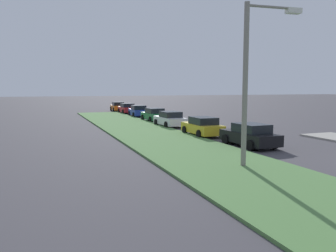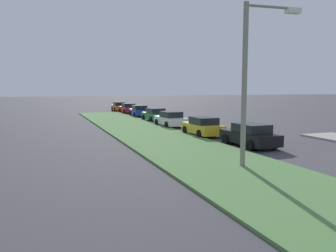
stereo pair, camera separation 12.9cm
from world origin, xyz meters
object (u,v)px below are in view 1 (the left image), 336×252
Objects in this scene: parked_car_black at (250,135)px; parked_car_blue at (138,111)px; parked_car_red at (127,108)px; parked_car_green at (154,115)px; parked_car_orange at (118,107)px; streetlight at (252,73)px; parked_car_yellow at (202,127)px; parked_car_white at (170,119)px.

parked_car_blue is at bearing -1.49° from parked_car_black.
parked_car_blue and parked_car_red have the same top height.
parked_car_orange is at bearing -0.78° from parked_car_green.
streetlight reaches higher than parked_car_black.
parked_car_yellow is 0.57× the size of streetlight.
parked_car_white is 5.78m from parked_car_green.
parked_car_orange is at bearing 3.68° from parked_car_blue.
parked_car_blue is 11.44m from parked_car_orange.
parked_car_green is at bearing -177.00° from parked_car_orange.
parked_car_blue is (24.79, 0.36, 0.00)m from parked_car_black.
parked_car_yellow is at bearing 177.76° from parked_car_green.
parked_car_orange is (30.71, -0.03, 0.00)m from parked_car_yellow.
parked_car_blue is 0.58× the size of streetlight.
parked_car_white is 1.00× the size of parked_car_green.
parked_car_white is 1.01× the size of parked_car_red.
parked_car_black is 1.01× the size of parked_car_green.
parked_car_black is 5.55m from parked_car_yellow.
parked_car_yellow and parked_car_white have the same top height.
parked_car_orange is (5.33, 0.21, 0.00)m from parked_car_red.
parked_car_yellow is at bearing -177.60° from parked_car_orange.
parked_car_white and parked_car_red have the same top height.
parked_car_green is 0.99× the size of parked_car_blue.
parked_car_orange is at bearing 1.80° from parked_car_red.
streetlight is at bearing 178.64° from parked_car_orange.
parked_car_red is (30.90, 0.36, 0.00)m from parked_car_black.
parked_car_blue is (19.27, -0.23, 0.00)m from parked_car_yellow.
parked_car_green is (5.77, -0.32, 0.00)m from parked_car_white.
parked_car_white is 17.80m from streetlight.
streetlight is at bearing 143.67° from parked_car_black.
parked_car_green is at bearing -177.66° from parked_car_blue.
parked_car_white is 18.60m from parked_car_red.
parked_car_white is at bearing 1.32° from parked_car_yellow.
parked_car_white is at bearing -8.58° from streetlight.
parked_car_yellow is at bearing 3.87° from parked_car_black.
parked_car_green is 6.72m from parked_car_blue.
parked_car_black is 12.33m from parked_car_white.
parked_car_blue and parked_car_orange have the same top height.
parked_car_blue is 6.11m from parked_car_red.
parked_car_white is (12.31, 0.72, 0.00)m from parked_car_black.
parked_car_white is 0.99× the size of parked_car_blue.
parked_car_black is 18.08m from parked_car_green.
parked_car_orange is 0.58× the size of streetlight.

